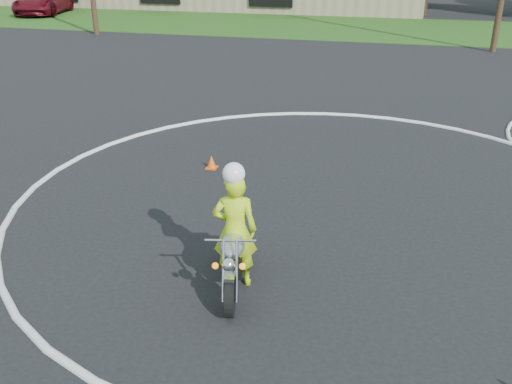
# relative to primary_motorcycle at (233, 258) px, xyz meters

# --- Properties ---
(ground) EXTENTS (120.00, 120.00, 0.00)m
(ground) POSITION_rel_primary_motorcycle_xyz_m (0.88, 0.40, -0.51)
(ground) COLOR black
(ground) RESTS_ON ground
(grass_strip) EXTENTS (120.00, 10.00, 0.02)m
(grass_strip) POSITION_rel_primary_motorcycle_xyz_m (0.88, 27.40, -0.50)
(grass_strip) COLOR #1E4714
(grass_strip) RESTS_ON ground
(course_markings) EXTENTS (19.05, 19.05, 0.12)m
(course_markings) POSITION_rel_primary_motorcycle_xyz_m (3.05, 4.75, -0.50)
(course_markings) COLOR silver
(course_markings) RESTS_ON ground
(primary_motorcycle) EXTENTS (0.72, 1.95, 1.04)m
(primary_motorcycle) POSITION_rel_primary_motorcycle_xyz_m (0.00, 0.00, 0.00)
(primary_motorcycle) COLOR black
(primary_motorcycle) RESTS_ON ground
(rider_primary_grp) EXTENTS (0.71, 0.55, 1.93)m
(rider_primary_grp) POSITION_rel_primary_motorcycle_xyz_m (-0.01, 0.13, 0.43)
(rider_primary_grp) COLOR #BAE418
(rider_primary_grp) RESTS_ON ground
(pickup_grp) EXTENTS (3.86, 6.12, 1.57)m
(pickup_grp) POSITION_rel_primary_motorcycle_xyz_m (-22.05, 28.60, 0.28)
(pickup_grp) COLOR #560916
(pickup_grp) RESTS_ON ground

